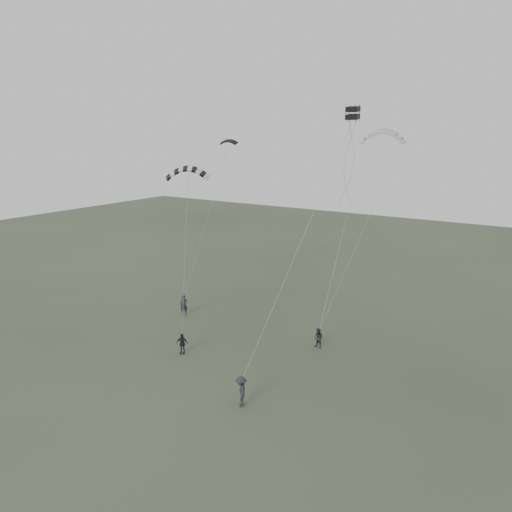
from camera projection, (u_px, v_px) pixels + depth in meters
The scene contains 9 objects.
ground at pixel (205, 363), 35.64m from camera, with size 140.00×140.00×0.00m, color #32422B.
flyer_left at pixel (184, 305), 44.88m from camera, with size 0.68×0.44×1.86m, color black.
flyer_right at pixel (319, 338), 37.96m from camera, with size 0.76×0.59×1.57m, color #28282E.
flyer_center at pixel (182, 344), 37.01m from camera, with size 0.91×0.38×1.56m, color black.
flyer_far at pixel (241, 391), 29.85m from camera, with size 1.23×0.71×1.90m, color #26262B.
kite_dark_small at pixel (229, 141), 42.61m from camera, with size 1.55×0.46×0.51m, color black, non-canonical shape.
kite_pale_large at pixel (383, 132), 38.66m from camera, with size 3.46×0.78×1.46m, color #B9BBBE, non-canonical shape.
kite_striped at pixel (188, 169), 37.53m from camera, with size 3.28×0.82×1.26m, color black, non-canonical shape.
kite_box at pixel (353, 113), 29.63m from camera, with size 0.71×0.71×0.75m, color black, non-canonical shape.
Camera 1 is at (20.87, -25.49, 16.02)m, focal length 35.00 mm.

